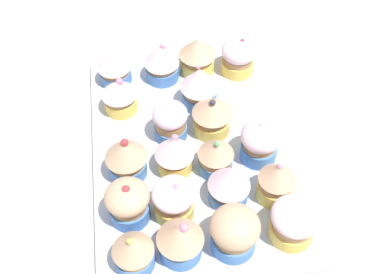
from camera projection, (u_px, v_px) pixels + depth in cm
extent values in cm
cube|color=beige|center=(192.00, 159.00, 77.46)|extent=(180.00, 180.00, 3.00)
cube|color=silver|center=(192.00, 151.00, 75.84)|extent=(45.18, 31.23, 1.20)
cylinder|color=#EFC651|center=(291.00, 229.00, 64.96)|extent=(6.16, 6.16, 2.41)
cylinder|color=#AD7F51|center=(293.00, 223.00, 63.53)|extent=(5.63, 5.63, 1.31)
ellipsoid|color=silver|center=(296.00, 216.00, 62.18)|extent=(6.59, 6.59, 3.63)
cylinder|color=#EFC651|center=(274.00, 190.00, 68.82)|extent=(5.20, 5.20, 2.72)
cylinder|color=#AD7F51|center=(276.00, 182.00, 67.16)|extent=(4.77, 4.77, 1.59)
cone|color=tan|center=(278.00, 173.00, 65.45)|extent=(5.38, 5.38, 2.83)
sphere|color=pink|center=(280.00, 166.00, 64.56)|extent=(0.84, 0.84, 0.84)
cylinder|color=#477AC6|center=(258.00, 151.00, 73.40)|extent=(5.65, 5.65, 2.74)
cylinder|color=#AD7F51|center=(260.00, 143.00, 71.95)|extent=(4.99, 4.99, 1.00)
ellipsoid|color=silver|center=(261.00, 136.00, 70.59)|extent=(6.12, 6.12, 4.21)
sphere|color=pink|center=(260.00, 125.00, 69.30)|extent=(0.61, 0.61, 0.61)
cylinder|color=#EFC651|center=(237.00, 66.00, 86.10)|extent=(5.83, 5.83, 2.32)
cylinder|color=#AD7F51|center=(238.00, 59.00, 84.76)|extent=(5.27, 5.27, 1.13)
ellipsoid|color=silver|center=(239.00, 51.00, 83.39)|extent=(6.14, 6.14, 4.05)
sphere|color=red|center=(242.00, 41.00, 82.15)|extent=(0.75, 0.75, 0.75)
cylinder|color=#477AC6|center=(233.00, 240.00, 63.87)|extent=(6.13, 6.13, 2.48)
cylinder|color=#AD7F51|center=(234.00, 234.00, 62.40)|extent=(5.48, 5.48, 1.31)
ellipsoid|color=tan|center=(235.00, 226.00, 60.89)|extent=(6.64, 6.64, 4.35)
cylinder|color=#477AC6|center=(228.00, 193.00, 68.77)|extent=(5.78, 5.78, 2.22)
cylinder|color=#AD7F51|center=(229.00, 187.00, 67.51)|extent=(5.33, 5.33, 1.07)
cone|color=silver|center=(230.00, 177.00, 65.64)|extent=(6.11, 6.11, 3.75)
cylinder|color=#477AC6|center=(215.00, 164.00, 72.06)|extent=(5.24, 5.24, 2.29)
cylinder|color=#AD7F51|center=(216.00, 157.00, 70.63)|extent=(4.99, 4.99, 1.42)
cone|color=tan|center=(216.00, 147.00, 68.90)|extent=(5.44, 5.44, 3.06)
sphere|color=#4CB266|center=(217.00, 144.00, 67.48)|extent=(0.71, 0.71, 0.71)
cylinder|color=#EFC651|center=(212.00, 125.00, 76.91)|extent=(5.94, 5.94, 2.59)
cylinder|color=#AD7F51|center=(212.00, 116.00, 75.31)|extent=(5.36, 5.36, 1.54)
cone|color=tan|center=(212.00, 106.00, 73.55)|extent=(6.44, 6.44, 3.02)
sphere|color=#333338|center=(213.00, 102.00, 72.21)|extent=(0.96, 0.96, 0.96)
cylinder|color=#477AC6|center=(199.00, 98.00, 80.74)|extent=(5.88, 5.88, 2.56)
cylinder|color=#AD7F51|center=(199.00, 90.00, 79.19)|extent=(5.31, 5.31, 1.46)
cone|color=silver|center=(200.00, 78.00, 77.12)|extent=(6.46, 6.46, 3.89)
sphere|color=pink|center=(198.00, 67.00, 76.05)|extent=(0.64, 0.64, 0.64)
cylinder|color=#EFC651|center=(197.00, 65.00, 86.09)|extent=(6.03, 6.03, 2.52)
cylinder|color=#AD7F51|center=(198.00, 57.00, 84.63)|extent=(5.61, 5.61, 1.26)
cone|color=tan|center=(198.00, 47.00, 82.85)|extent=(6.63, 6.63, 3.35)
cylinder|color=#477AC6|center=(181.00, 247.00, 63.03)|extent=(5.67, 5.67, 2.79)
cylinder|color=#AD7F51|center=(180.00, 241.00, 61.54)|extent=(5.19, 5.19, 1.06)
cone|color=tan|center=(180.00, 233.00, 59.93)|extent=(6.26, 6.26, 3.14)
sphere|color=pink|center=(184.00, 227.00, 58.88)|extent=(1.20, 1.20, 1.20)
cylinder|color=#EFC651|center=(174.00, 208.00, 67.00)|extent=(5.70, 5.70, 2.64)
cylinder|color=#AD7F51|center=(174.00, 200.00, 65.49)|extent=(5.07, 5.07, 1.28)
ellipsoid|color=silver|center=(174.00, 194.00, 64.22)|extent=(6.04, 6.04, 3.33)
sphere|color=pink|center=(176.00, 187.00, 63.11)|extent=(0.96, 0.96, 0.96)
cylinder|color=#EFC651|center=(175.00, 163.00, 72.07)|extent=(5.31, 5.31, 2.48)
cylinder|color=#AD7F51|center=(174.00, 156.00, 70.69)|extent=(4.78, 4.78, 1.09)
cone|color=silver|center=(174.00, 147.00, 68.99)|extent=(5.87, 5.87, 3.32)
sphere|color=pink|center=(175.00, 138.00, 68.13)|extent=(1.03, 1.03, 1.03)
cylinder|color=#477AC6|center=(171.00, 131.00, 76.33)|extent=(5.24, 5.24, 2.24)
cylinder|color=#AD7F51|center=(170.00, 123.00, 74.88)|extent=(4.89, 4.89, 1.51)
ellipsoid|color=silver|center=(170.00, 115.00, 73.40)|extent=(5.54, 5.54, 3.88)
cylinder|color=#477AC6|center=(162.00, 72.00, 84.95)|extent=(5.96, 5.96, 2.40)
cylinder|color=#AD7F51|center=(162.00, 65.00, 83.62)|extent=(5.34, 5.34, 1.05)
cone|color=silver|center=(161.00, 55.00, 81.80)|extent=(6.15, 6.15, 3.66)
sphere|color=pink|center=(162.00, 46.00, 80.70)|extent=(1.08, 1.08, 1.08)
cylinder|color=#477AC6|center=(135.00, 258.00, 62.24)|extent=(5.34, 5.34, 2.43)
cylinder|color=#AD7F51|center=(133.00, 252.00, 60.86)|extent=(4.98, 4.98, 1.15)
cone|color=tan|center=(132.00, 245.00, 59.18)|extent=(5.50, 5.50, 3.20)
sphere|color=#EAD64C|center=(130.00, 241.00, 57.83)|extent=(0.75, 0.75, 0.75)
cylinder|color=#477AC6|center=(130.00, 211.00, 66.64)|extent=(5.69, 5.69, 2.68)
cylinder|color=#AD7F51|center=(128.00, 204.00, 65.11)|extent=(5.02, 5.02, 1.28)
ellipsoid|color=tan|center=(127.00, 197.00, 63.78)|extent=(6.21, 6.21, 3.62)
sphere|color=red|center=(126.00, 190.00, 62.58)|extent=(1.16, 1.16, 1.16)
cylinder|color=#477AC6|center=(128.00, 168.00, 71.54)|extent=(5.71, 5.71, 2.49)
cylinder|color=#AD7F51|center=(127.00, 160.00, 70.01)|extent=(5.32, 5.32, 1.47)
cone|color=tan|center=(125.00, 149.00, 68.09)|extent=(6.30, 6.30, 3.50)
sphere|color=red|center=(125.00, 142.00, 66.88)|extent=(1.16, 1.16, 1.16)
cylinder|color=#EFC651|center=(121.00, 104.00, 80.02)|extent=(5.48, 5.48, 2.38)
cylinder|color=#AD7F51|center=(120.00, 97.00, 78.65)|extent=(5.13, 5.13, 1.16)
cone|color=silver|center=(118.00, 88.00, 77.09)|extent=(5.97, 5.97, 2.87)
sphere|color=pink|center=(119.00, 81.00, 76.23)|extent=(1.17, 1.17, 1.17)
cylinder|color=#477AC6|center=(116.00, 76.00, 84.45)|extent=(5.55, 5.55, 2.26)
cylinder|color=#AD7F51|center=(115.00, 69.00, 83.19)|extent=(5.21, 5.21, 1.03)
cone|color=silver|center=(113.00, 60.00, 81.60)|extent=(5.91, 5.91, 3.09)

